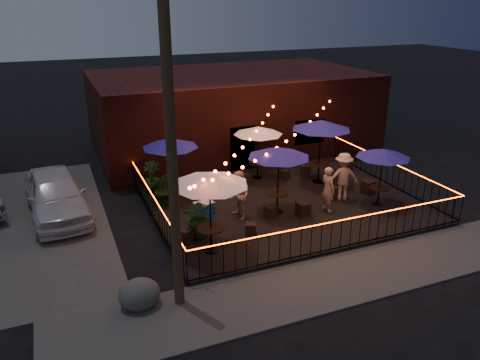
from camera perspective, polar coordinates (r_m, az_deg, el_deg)
The scene contains 36 objects.
ground at distance 16.85m, azimuth 8.24°, elevation -5.69°, with size 110.00×110.00×0.00m, color black.
patio at distance 18.39m, azimuth 5.13°, elevation -2.90°, with size 10.00×8.00×0.15m, color black.
sidewalk at distance 14.52m, azimuth 14.79°, elevation -10.86°, with size 18.00×2.50×0.05m, color #403E3B.
brick_building at distance 25.11m, azimuth -1.09°, elevation 8.42°, with size 14.00×8.00×4.00m.
utility_pole at distance 11.12m, azimuth -8.29°, elevation 2.28°, with size 0.26×0.26×8.00m, color #3B2718.
fence_front at distance 15.07m, azimuth 12.20°, elevation -6.56°, with size 10.00×0.04×1.04m.
fence_left at distance 16.61m, azimuth -10.36°, elevation -3.70°, with size 0.04×8.00×1.04m.
fence_right at distance 20.82m, azimuth 17.52°, elevation 0.85°, with size 0.04×8.00×1.04m.
festoon_lights at distance 16.85m, azimuth 2.81°, elevation 3.77°, with size 10.02×8.72×1.32m.
cafe_table_0 at distance 13.89m, azimuth -3.74°, elevation 0.01°, with size 2.50×2.50×2.63m.
cafe_table_1 at distance 18.22m, azimuth -8.51°, elevation 4.40°, with size 2.74×2.74×2.42m.
cafe_table_2 at distance 16.70m, azimuth 4.76°, elevation 3.26°, with size 2.55×2.55×2.50m.
cafe_table_3 at distance 20.07m, azimuth 2.22°, elevation 5.97°, with size 2.67×2.67×2.34m.
cafe_table_4 at distance 18.15m, azimuth 17.06°, elevation 3.06°, with size 2.69×2.69×2.24m.
cafe_table_5 at distance 19.79m, azimuth 9.89°, elevation 6.56°, with size 2.88×2.88×2.75m.
bistro_chair_0 at distance 15.42m, azimuth -6.61°, elevation -6.77°, with size 0.37×0.37×0.43m, color black.
bistro_chair_1 at distance 15.78m, azimuth 1.29°, elevation -5.99°, with size 0.34×0.34×0.40m, color black.
bistro_chair_2 at distance 18.53m, azimuth -8.83°, elevation -1.80°, with size 0.42×0.42×0.49m, color black.
bistro_chair_3 at distance 18.62m, azimuth -5.11°, elevation -1.61°, with size 0.37×0.37×0.43m, color black.
bistro_chair_4 at distance 17.00m, azimuth 3.70°, elevation -3.87°, with size 0.37×0.37×0.43m, color black.
bistro_chair_5 at distance 17.25m, azimuth 7.69°, elevation -3.52°, with size 0.43×0.43×0.51m, color black.
bistro_chair_6 at distance 19.98m, azimuth 0.43°, elevation 0.16°, with size 0.39×0.39×0.47m, color black.
bistro_chair_7 at distance 20.63m, azimuth 5.43°, elevation 0.66°, with size 0.34×0.34×0.41m, color black.
bistro_chair_8 at distance 18.91m, azimuth 11.18°, elevation -1.50°, with size 0.40×0.40×0.48m, color black.
bistro_chair_9 at distance 19.74m, azimuth 15.32°, elevation -0.83°, with size 0.43×0.43×0.51m, color black.
bistro_chair_10 at distance 21.05m, azimuth 8.00°, elevation 1.10°, with size 0.41×0.41×0.49m, color black.
bistro_chair_11 at distance 22.18m, azimuth 12.98°, elevation 1.74°, with size 0.37×0.37×0.44m, color black.
patron_a at distance 17.54m, azimuth 10.66°, elevation -1.10°, with size 0.63×0.41×1.73m, color #D0A28A.
patron_b at distance 16.62m, azimuth -0.12°, elevation -1.90°, with size 0.86×0.67×1.78m, color #D8A98A.
patron_c at distance 18.62m, azimuth 12.45°, elevation 0.41°, with size 1.24×0.71×1.91m, color tan.
potted_shrub_a at distance 15.54m, azimuth -4.79°, elevation -4.51°, with size 1.24×1.08×1.38m, color #13340C.
potted_shrub_b at distance 17.90m, azimuth -9.17°, elevation -1.08°, with size 0.78×0.63×1.41m, color #163410.
potted_shrub_c at distance 19.36m, azimuth -10.68°, elevation 0.35°, with size 0.71×0.71×1.27m, color #1D3F11.
cooler at distance 16.41m, azimuth -4.37°, elevation -4.05°, with size 0.73×0.59×0.84m.
boulder at distance 12.79m, azimuth -12.15°, elevation -13.46°, with size 0.99×0.84×0.77m, color #44433F.
car_white at distance 18.47m, azimuth -21.50°, elevation -1.70°, with size 1.98×4.91×1.67m, color white.
Camera 1 is at (-7.88, -12.83, 7.57)m, focal length 35.00 mm.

